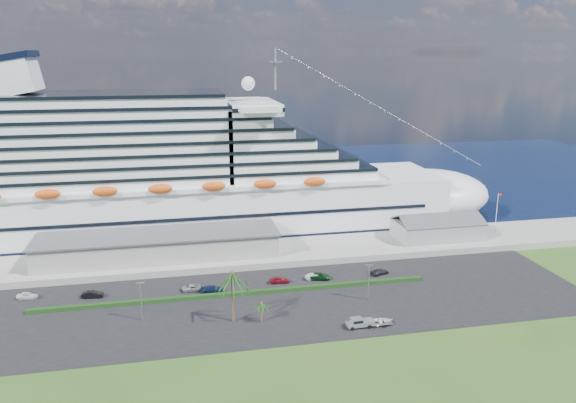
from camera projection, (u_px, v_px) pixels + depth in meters
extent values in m
plane|color=#27511B|center=(286.00, 326.00, 111.55)|extent=(420.00, 420.00, 0.00)
cube|color=black|center=(276.00, 302.00, 121.94)|extent=(140.00, 38.00, 0.12)
cube|color=gray|center=(256.00, 253.00, 149.16)|extent=(240.00, 20.00, 1.80)
cube|color=black|center=(224.00, 182.00, 234.54)|extent=(420.00, 160.00, 0.02)
cube|color=silver|center=(177.00, 208.00, 166.11)|extent=(160.00, 30.00, 16.00)
ellipsoid|color=silver|center=(428.00, 195.00, 181.85)|extent=(40.00, 30.00, 16.00)
cube|color=black|center=(178.00, 230.00, 167.85)|extent=(164.00, 30.60, 2.40)
cube|color=silver|center=(130.00, 137.00, 158.19)|extent=(128.00, 26.00, 24.80)
cube|color=silver|center=(251.00, 107.00, 163.03)|extent=(14.00, 38.00, 3.20)
cube|color=silver|center=(15.00, 74.00, 148.20)|extent=(11.58, 14.00, 11.58)
cylinder|color=gray|center=(275.00, 69.00, 161.72)|extent=(0.70, 0.70, 12.00)
ellipsoid|color=#CD4913|center=(160.00, 189.00, 147.85)|extent=(90.00, 2.40, 2.60)
ellipsoid|color=#CD4913|center=(162.00, 166.00, 177.75)|extent=(90.00, 2.40, 2.60)
cube|color=black|center=(177.00, 206.00, 165.90)|extent=(144.00, 30.40, 0.90)
cube|color=gray|center=(159.00, 246.00, 143.24)|extent=(60.00, 14.00, 6.00)
cube|color=#4C4C54|center=(158.00, 234.00, 142.44)|extent=(61.00, 15.00, 0.40)
cube|color=gray|center=(438.00, 229.00, 158.55)|extent=(24.00, 12.00, 4.80)
cube|color=#4C4C54|center=(444.00, 220.00, 154.79)|extent=(24.00, 6.31, 2.74)
cube|color=#4C4C54|center=(434.00, 214.00, 160.46)|extent=(24.00, 6.31, 2.74)
cylinder|color=silver|center=(496.00, 214.00, 161.17)|extent=(0.16, 0.16, 12.00)
cube|color=red|center=(500.00, 195.00, 159.83)|extent=(1.00, 0.04, 0.70)
cube|color=black|center=(237.00, 294.00, 124.97)|extent=(88.00, 1.10, 0.90)
cylinder|color=gray|center=(142.00, 302.00, 112.55)|extent=(0.24, 0.24, 8.00)
cube|color=gray|center=(140.00, 283.00, 111.49)|extent=(1.60, 0.35, 0.35)
cylinder|color=gray|center=(369.00, 283.00, 122.00)|extent=(0.24, 0.24, 8.00)
cube|color=gray|center=(369.00, 265.00, 120.94)|extent=(1.60, 0.35, 0.35)
cylinder|color=#47301E|center=(233.00, 297.00, 112.02)|extent=(0.54, 0.54, 10.50)
sphere|color=#47301E|center=(232.00, 273.00, 110.67)|extent=(0.98, 0.98, 0.98)
cylinder|color=#47301E|center=(262.00, 313.00, 112.49)|extent=(0.35, 0.35, 4.20)
sphere|color=#47301E|center=(261.00, 303.00, 111.95)|extent=(0.73, 0.73, 0.73)
imported|color=white|center=(27.00, 296.00, 123.30)|extent=(4.62, 2.38, 1.51)
imported|color=black|center=(93.00, 294.00, 123.92)|extent=(4.85, 2.11, 1.55)
imported|color=#9EA0A7|center=(194.00, 288.00, 127.55)|extent=(5.25, 2.73, 1.41)
imported|color=#142346|center=(213.00, 289.00, 126.82)|extent=(5.42, 2.50, 1.53)
imported|color=maroon|center=(279.00, 280.00, 131.82)|extent=(4.72, 2.08, 1.58)
imported|color=silver|center=(315.00, 276.00, 133.93)|extent=(4.45, 1.69, 1.45)
imported|color=black|center=(319.00, 276.00, 133.98)|extent=(6.14, 4.07, 1.57)
imported|color=black|center=(380.00, 272.00, 136.83)|extent=(5.18, 3.29, 1.40)
cylinder|color=black|center=(352.00, 329.00, 109.33)|extent=(0.83, 0.32, 0.82)
cylinder|color=black|center=(349.00, 324.00, 111.16)|extent=(0.83, 0.32, 0.82)
cylinder|color=black|center=(370.00, 327.00, 110.03)|extent=(0.83, 0.32, 0.82)
cylinder|color=black|center=(366.00, 322.00, 111.86)|extent=(0.83, 0.32, 0.82)
cube|color=#AAACB1|center=(360.00, 324.00, 110.53)|extent=(5.58, 2.24, 0.71)
cube|color=#AAACB1|center=(367.00, 321.00, 110.72)|extent=(2.52, 2.08, 0.56)
cube|color=#AAACB1|center=(357.00, 321.00, 110.21)|extent=(2.31, 2.02, 0.97)
cube|color=black|center=(357.00, 320.00, 110.18)|extent=(2.11, 2.06, 0.56)
cube|color=#AAACB1|center=(349.00, 324.00, 110.02)|extent=(0.99, 1.97, 0.36)
cube|color=gray|center=(382.00, 323.00, 111.22)|extent=(4.24, 1.58, 0.11)
cylinder|color=gray|center=(372.00, 324.00, 110.84)|extent=(2.03, 0.08, 0.07)
cylinder|color=black|center=(385.00, 326.00, 110.56)|extent=(0.59, 0.20, 0.59)
cylinder|color=black|center=(382.00, 322.00, 112.13)|extent=(0.59, 0.20, 0.59)
imported|color=silver|center=(382.00, 321.00, 111.08)|extent=(4.68, 3.35, 0.97)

